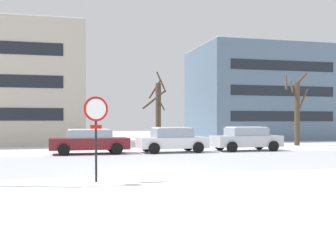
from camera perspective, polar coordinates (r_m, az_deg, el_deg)
name	(u,v)px	position (r m, az deg, el deg)	size (l,w,h in m)	color
ground_plane	(153,171)	(15.39, -2.10, -6.23)	(120.00, 120.00, 0.00)	white
road_surface	(137,162)	(18.64, -4.26, -5.01)	(80.00, 8.67, 0.00)	#B7BCC4
stop_sign	(96,122)	(12.83, -9.89, 0.56)	(0.75, 0.18, 2.61)	black
parked_car_maroon	(89,141)	(23.66, -10.82, -2.06)	(4.43, 2.23, 1.39)	maroon
parked_car_white	(172,140)	(24.35, 0.55, -1.90)	(4.10, 2.17, 1.48)	white
parked_car_silver	(246,139)	(26.12, 10.72, -1.71)	(4.30, 2.13, 1.49)	silver
tree_far_mid	(296,109)	(32.78, 17.28, 2.23)	(2.09, 1.76, 5.52)	#423326
tree_far_left	(158,113)	(28.66, -1.38, 1.83)	(1.71, 1.57, 5.21)	#423326
building_far_right	(258,94)	(42.98, 12.36, 4.35)	(12.73, 9.89, 9.19)	slate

